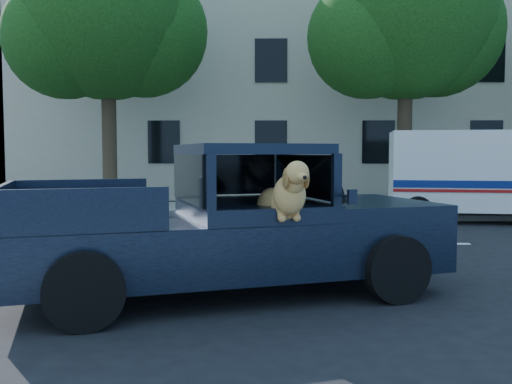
% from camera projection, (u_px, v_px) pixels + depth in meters
% --- Properties ---
extents(ground, '(120.00, 120.00, 0.00)m').
position_uv_depth(ground, '(213.00, 283.00, 7.95)').
color(ground, black).
rests_on(ground, ground).
extents(far_sidewalk, '(60.00, 4.00, 0.15)m').
position_uv_depth(far_sidewalk, '(240.00, 210.00, 17.12)').
color(far_sidewalk, gray).
rests_on(far_sidewalk, ground).
extents(lane_stripes, '(21.60, 0.14, 0.01)m').
position_uv_depth(lane_stripes, '(329.00, 244.00, 11.31)').
color(lane_stripes, silver).
rests_on(lane_stripes, ground).
extents(street_tree_left, '(6.00, 5.20, 8.60)m').
position_uv_depth(street_tree_left, '(109.00, 23.00, 17.19)').
color(street_tree_left, '#332619').
rests_on(street_tree_left, ground).
extents(street_tree_mid, '(6.00, 5.20, 8.60)m').
position_uv_depth(street_tree_mid, '(407.00, 22.00, 17.09)').
color(street_tree_mid, '#332619').
rests_on(street_tree_mid, ground).
extents(building_main, '(26.00, 6.00, 9.00)m').
position_uv_depth(building_main, '(317.00, 89.00, 24.06)').
color(building_main, beige).
rests_on(building_main, ground).
extents(pickup_truck, '(5.74, 3.64, 1.92)m').
position_uv_depth(pickup_truck, '(223.00, 244.00, 7.27)').
color(pickup_truck, black).
rests_on(pickup_truck, ground).
extents(mail_truck, '(4.58, 2.77, 2.37)m').
position_uv_depth(mail_truck, '(471.00, 182.00, 14.96)').
color(mail_truck, silver).
rests_on(mail_truck, ground).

